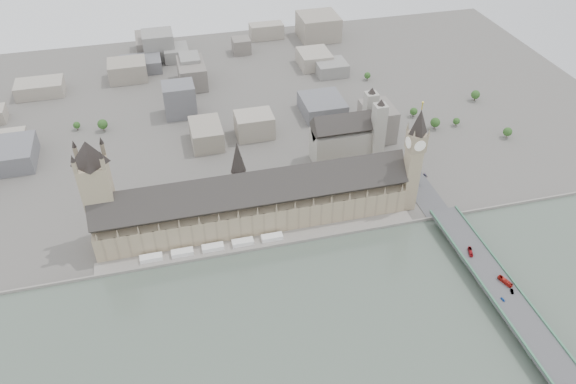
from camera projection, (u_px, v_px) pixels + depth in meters
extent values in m
plane|color=#595651|center=(259.00, 237.00, 476.99)|extent=(900.00, 900.00, 0.00)
cube|color=gray|center=(263.00, 248.00, 464.60)|extent=(600.00, 1.50, 3.00)
cube|color=gray|center=(261.00, 242.00, 470.64)|extent=(270.00, 15.00, 2.00)
cube|color=white|center=(151.00, 258.00, 451.78)|extent=(18.00, 7.00, 4.00)
cube|color=white|center=(182.00, 253.00, 456.61)|extent=(18.00, 7.00, 4.00)
cube|color=white|center=(213.00, 247.00, 461.44)|extent=(18.00, 7.00, 4.00)
cube|color=white|center=(243.00, 242.00, 466.28)|extent=(18.00, 7.00, 4.00)
cube|color=white|center=(272.00, 237.00, 471.11)|extent=(18.00, 7.00, 4.00)
cube|color=tan|center=(254.00, 211.00, 484.58)|extent=(265.00, 40.00, 25.00)
cube|color=#302D2A|center=(253.00, 191.00, 470.69)|extent=(265.00, 40.73, 40.73)
cube|color=tan|center=(410.00, 179.00, 490.71)|extent=(12.00, 12.00, 62.00)
cube|color=gray|center=(416.00, 141.00, 466.71)|extent=(14.00, 14.00, 16.00)
cylinder|color=white|center=(424.00, 140.00, 468.10)|extent=(0.60, 10.00, 10.00)
cylinder|color=white|center=(408.00, 143.00, 465.32)|extent=(0.60, 10.00, 10.00)
cylinder|color=white|center=(413.00, 137.00, 472.21)|extent=(10.00, 0.60, 10.00)
cylinder|color=white|center=(420.00, 146.00, 461.21)|extent=(10.00, 0.60, 10.00)
cone|color=black|center=(420.00, 122.00, 455.02)|extent=(17.00, 17.00, 22.00)
cylinder|color=yellow|center=(422.00, 106.00, 446.41)|extent=(1.00, 1.00, 6.00)
sphere|color=yellow|center=(423.00, 103.00, 444.26)|extent=(2.00, 2.00, 2.00)
cone|color=gray|center=(422.00, 124.00, 465.55)|extent=(2.40, 2.40, 8.00)
cone|color=gray|center=(408.00, 126.00, 463.04)|extent=(2.40, 2.40, 8.00)
cone|color=gray|center=(429.00, 132.00, 455.62)|extent=(2.40, 2.40, 8.00)
cone|color=gray|center=(414.00, 134.00, 453.10)|extent=(2.40, 2.40, 8.00)
cube|color=tan|center=(101.00, 204.00, 448.66)|extent=(23.00, 23.00, 80.00)
cone|color=black|center=(88.00, 152.00, 417.90)|extent=(30.00, 30.00, 20.00)
cylinder|color=gray|center=(239.00, 181.00, 468.47)|extent=(12.00, 12.00, 20.00)
cone|color=black|center=(238.00, 157.00, 453.70)|extent=(13.00, 13.00, 28.00)
cube|color=#474749|center=(484.00, 272.00, 438.28)|extent=(25.00, 325.00, 10.25)
cube|color=#A7A397|center=(342.00, 145.00, 559.43)|extent=(60.00, 28.00, 34.00)
cube|color=#302D2A|center=(343.00, 126.00, 545.90)|extent=(60.00, 28.28, 28.28)
cube|color=#A7A397|center=(369.00, 122.00, 565.56)|extent=(12.00, 12.00, 64.00)
cube|color=#A7A397|center=(378.00, 134.00, 547.22)|extent=(12.00, 12.00, 64.00)
imported|color=#A11218|center=(470.00, 252.00, 446.43)|extent=(5.71, 10.53, 2.87)
imported|color=#AF1D15|center=(505.00, 281.00, 421.06)|extent=(6.78, 12.62, 3.44)
imported|color=#194CA6|center=(503.00, 299.00, 408.38)|extent=(2.03, 4.09, 1.34)
imported|color=gray|center=(512.00, 291.00, 414.38)|extent=(3.27, 5.15, 1.60)
imported|color=gray|center=(425.00, 175.00, 528.85)|extent=(2.42, 5.50, 1.57)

